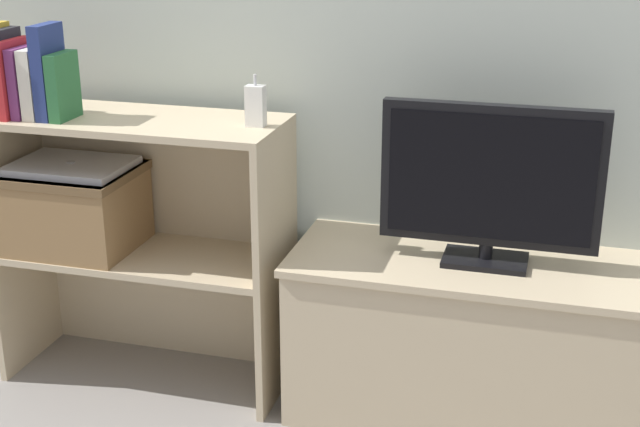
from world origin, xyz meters
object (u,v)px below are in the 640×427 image
(book_navy, at_px, (49,72))
(book_forest, at_px, (63,86))
(tv_stand, at_px, (479,341))
(book_crimson, at_px, (15,78))
(baby_monitor, at_px, (256,106))
(laptop, at_px, (71,166))
(book_plum, at_px, (25,82))
(tv, at_px, (490,181))
(book_ivory, at_px, (37,83))
(storage_basket_left, at_px, (75,205))
(book_charcoal, at_px, (5,73))

(book_navy, height_order, book_forest, book_navy)
(tv_stand, distance_m, book_navy, 1.39)
(book_crimson, height_order, baby_monitor, book_crimson)
(laptop, bearing_deg, book_plum, -148.98)
(book_crimson, height_order, book_navy, book_navy)
(tv, xyz_separation_m, book_crimson, (-1.30, -0.09, 0.21))
(book_navy, distance_m, laptop, 0.29)
(book_plum, bearing_deg, baby_monitor, 5.89)
(book_ivory, relative_size, storage_basket_left, 0.53)
(book_plum, relative_size, baby_monitor, 1.38)
(laptop, bearing_deg, storage_basket_left, 165.96)
(book_plum, relative_size, book_navy, 0.75)
(baby_monitor, bearing_deg, book_plum, -174.11)
(book_charcoal, bearing_deg, tv_stand, 3.98)
(tv, xyz_separation_m, book_plum, (-1.27, -0.09, 0.20))
(tv_stand, height_order, book_crimson, book_crimson)
(tv_stand, relative_size, book_plum, 5.37)
(tv, bearing_deg, book_charcoal, -176.09)
(book_forest, bearing_deg, tv_stand, 4.59)
(laptop, bearing_deg, book_forest, -57.78)
(book_crimson, xyz_separation_m, book_navy, (0.11, 0.00, 0.02))
(tv_stand, bearing_deg, laptop, -178.04)
(tv, relative_size, book_ivory, 2.94)
(tv_stand, height_order, book_forest, book_forest)
(tv, height_order, book_navy, book_navy)
(tv, bearing_deg, baby_monitor, -177.78)
(book_crimson, bearing_deg, book_plum, 0.00)
(tv, xyz_separation_m, book_ivory, (-1.23, -0.09, 0.20))
(baby_monitor, bearing_deg, book_navy, -173.30)
(book_ivory, relative_size, baby_monitor, 1.37)
(book_crimson, relative_size, book_forest, 1.16)
(book_navy, bearing_deg, book_charcoal, 180.00)
(book_charcoal, distance_m, baby_monitor, 0.71)
(book_ivory, bearing_deg, storage_basket_left, 47.16)
(book_navy, bearing_deg, book_ivory, 180.00)
(book_charcoal, height_order, book_navy, book_navy)
(tv, height_order, book_crimson, book_crimson)
(tv, relative_size, laptop, 1.71)
(tv_stand, relative_size, baby_monitor, 7.44)
(book_forest, distance_m, storage_basket_left, 0.37)
(book_navy, bearing_deg, book_plum, 180.00)
(baby_monitor, bearing_deg, tv, 2.22)
(book_crimson, bearing_deg, book_ivory, 0.00)
(tv_stand, bearing_deg, book_crimson, -175.93)
(book_ivory, bearing_deg, book_forest, 0.00)
(storage_basket_left, bearing_deg, book_crimson, -155.74)
(tv, relative_size, storage_basket_left, 1.57)
(book_crimson, bearing_deg, storage_basket_left, 24.26)
(book_plum, distance_m, laptop, 0.27)
(book_charcoal, bearing_deg, book_forest, 0.00)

